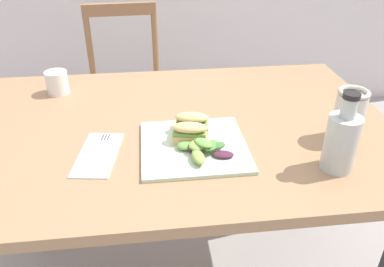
% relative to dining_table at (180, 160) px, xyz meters
% --- Properties ---
extents(dining_table, '(1.25, 0.84, 0.74)m').
position_rel_dining_table_xyz_m(dining_table, '(0.00, 0.00, 0.00)').
color(dining_table, '#997551').
rests_on(dining_table, ground).
extents(chair_wooden_far, '(0.42, 0.42, 0.87)m').
position_rel_dining_table_xyz_m(chair_wooden_far, '(-0.20, 0.88, -0.16)').
color(chair_wooden_far, '#8E6642').
rests_on(chair_wooden_far, ground).
extents(plate_lunch, '(0.27, 0.27, 0.01)m').
position_rel_dining_table_xyz_m(plate_lunch, '(0.03, -0.13, 0.13)').
color(plate_lunch, beige).
rests_on(plate_lunch, dining_table).
extents(sandwich_half_front, '(0.10, 0.07, 0.06)m').
position_rel_dining_table_xyz_m(sandwich_half_front, '(0.02, -0.12, 0.17)').
color(sandwich_half_front, '#DBB270').
rests_on(sandwich_half_front, plate_lunch).
extents(sandwich_half_back, '(0.10, 0.07, 0.06)m').
position_rel_dining_table_xyz_m(sandwich_half_back, '(0.03, -0.06, 0.17)').
color(sandwich_half_back, '#DBB270').
rests_on(sandwich_half_back, plate_lunch).
extents(salad_mixed_greens, '(0.14, 0.12, 0.04)m').
position_rel_dining_table_xyz_m(salad_mixed_greens, '(0.04, -0.18, 0.15)').
color(salad_mixed_greens, '#4C2338').
rests_on(salad_mixed_greens, plate_lunch).
extents(napkin_folded, '(0.12, 0.21, 0.00)m').
position_rel_dining_table_xyz_m(napkin_folded, '(-0.22, -0.14, 0.13)').
color(napkin_folded, white).
rests_on(napkin_folded, dining_table).
extents(fork_on_napkin, '(0.05, 0.19, 0.00)m').
position_rel_dining_table_xyz_m(fork_on_napkin, '(-0.22, -0.12, 0.13)').
color(fork_on_napkin, silver).
rests_on(fork_on_napkin, napkin_folded).
extents(bottle_cold_brew, '(0.08, 0.08, 0.20)m').
position_rel_dining_table_xyz_m(bottle_cold_brew, '(0.36, -0.26, 0.20)').
color(bottle_cold_brew, black).
rests_on(bottle_cold_brew, dining_table).
extents(mason_jar_iced_tea, '(0.08, 0.08, 0.14)m').
position_rel_dining_table_xyz_m(mason_jar_iced_tea, '(0.44, -0.13, 0.19)').
color(mason_jar_iced_tea, gold).
rests_on(mason_jar_iced_tea, dining_table).
extents(cup_extra_side, '(0.07, 0.07, 0.08)m').
position_rel_dining_table_xyz_m(cup_extra_side, '(-0.38, 0.26, 0.17)').
color(cup_extra_side, white).
rests_on(cup_extra_side, dining_table).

